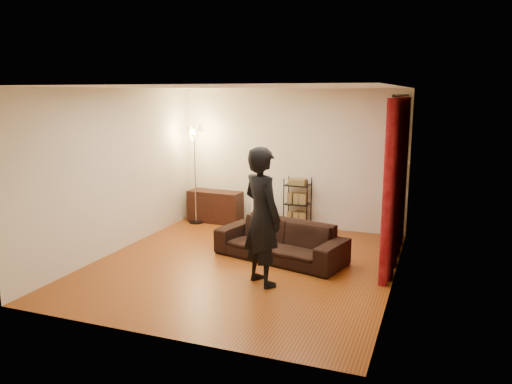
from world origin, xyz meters
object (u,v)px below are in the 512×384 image
at_px(person, 262,217).
at_px(wire_shelf, 297,204).
at_px(sofa, 280,241).
at_px(storage_boxes, 260,213).
at_px(media_cabinet, 215,207).
at_px(floor_lamp, 195,175).

relative_size(person, wire_shelf, 1.89).
relative_size(sofa, person, 1.09).
bearing_deg(sofa, storage_boxes, 133.96).
height_order(sofa, media_cabinet, media_cabinet).
height_order(person, media_cabinet, person).
xyz_separation_m(media_cabinet, wire_shelf, (1.74, 0.05, 0.18)).
bearing_deg(person, sofa, -50.89).
distance_m(sofa, media_cabinet, 2.66).
bearing_deg(storage_boxes, person, -69.53).
bearing_deg(wire_shelf, media_cabinet, 177.58).
relative_size(person, storage_boxes, 3.18).
relative_size(wire_shelf, floor_lamp, 0.51).
height_order(storage_boxes, floor_lamp, floor_lamp).
relative_size(sofa, media_cabinet, 1.89).
bearing_deg(wire_shelf, storage_boxes, -173.45).
bearing_deg(floor_lamp, wire_shelf, 6.88).
bearing_deg(person, media_cabinet, -19.25).
xyz_separation_m(storage_boxes, floor_lamp, (-1.36, -0.12, 0.69)).
bearing_deg(sofa, wire_shelf, 111.93).
bearing_deg(sofa, floor_lamp, 160.25).
bearing_deg(sofa, media_cabinet, 152.52).
bearing_deg(floor_lamp, person, -47.94).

